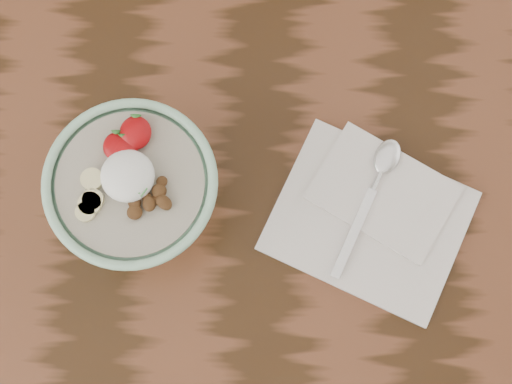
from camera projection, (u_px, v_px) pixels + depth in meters
table at (118, 168)px, 103.95cm from camera, size 160.00×90.00×75.00cm
breakfast_bowl at (136, 190)px, 86.58cm from camera, size 20.55×20.55×14.01cm
napkin at (372, 215)px, 92.42cm from camera, size 29.55×27.24×1.46cm
spoon at (379, 176)px, 92.21cm from camera, size 9.98×19.01×1.03cm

